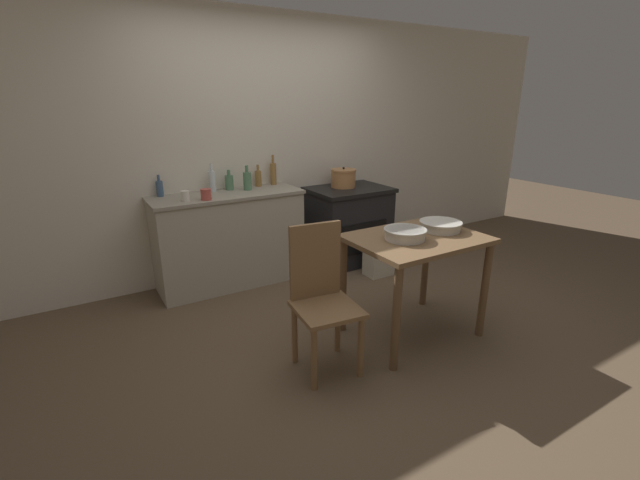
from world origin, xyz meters
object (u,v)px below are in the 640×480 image
Objects in this scene: mixing_bowl_small at (441,225)px; bottle_left at (229,182)px; chair at (322,295)px; bottle_center_left at (258,178)px; bottle_center at (160,188)px; bottle_center_right at (273,173)px; cup_mid_right at (206,194)px; work_table at (416,253)px; stock_pot at (343,178)px; bottle_far_left at (247,181)px; cup_right at (185,196)px; flour_sack at (379,260)px; stove at (348,224)px; bottle_mid_left at (212,181)px; mixing_bowl_large at (405,233)px.

bottle_left reaches higher than mixing_bowl_small.
bottle_center_left is at bearing 85.73° from chair.
bottle_center is 0.65× the size of bottle_center_right.
work_table is at bearing -53.19° from cup_mid_right.
stock_pot is (1.25, 1.61, 0.41)m from chair.
bottle_far_left is (-0.63, 1.68, 0.34)m from work_table.
bottle_center is 2.04× the size of cup_mid_right.
work_table is at bearing 5.71° from chair.
cup_right is at bearing -150.92° from bottle_left.
bottle_far_left is at bearing 150.89° from flour_sack.
work_table is at bearing -107.06° from stove.
stock_pot is 1.15× the size of bottle_far_left.
cup_right is (-1.71, -0.11, 0.02)m from stock_pot.
bottle_center is at bearing 176.88° from bottle_left.
bottle_mid_left is at bearing -178.53° from bottle_center_right.
stove is at bearing -9.98° from bottle_left.
flour_sack is 2.00m from cup_right.
bottle_center is (-0.48, 0.03, -0.03)m from bottle_mid_left.
mixing_bowl_large is 1.82m from bottle_center_right.
mixing_bowl_small is 1.34× the size of bottle_far_left.
bottle_center reaches higher than mixing_bowl_large.
mixing_bowl_small is at bearing -103.86° from flour_sack.
bottle_left is at bearing 150.07° from flour_sack.
bottle_far_left is at bearing 118.41° from mixing_bowl_small.
mixing_bowl_small is 1.92m from bottle_center_left.
bottle_center_left is at bearing 2.61° from bottle_left.
work_table is 3.63× the size of bottle_mid_left.
bottle_center is at bearing 179.37° from bottle_center_right.
mixing_bowl_large is at bearing -109.26° from stock_pot.
flour_sack is 2.23m from bottle_center.
bottle_center is (-0.95, 0.02, -0.01)m from bottle_center_left.
bottle_left reaches higher than cup_right.
bottle_mid_left is (-1.45, 0.75, 0.85)m from flour_sack.
chair is 1.88m from bottle_center_left.
bottle_far_left is 2.50× the size of cup_mid_right.
stock_pot is at bearing 58.60° from chair.
cup_right is (-0.64, -0.17, -0.05)m from bottle_far_left.
chair is 5.06× the size of bottle_left.
bottle_mid_left is at bearing 40.36° from cup_right.
chair is 5.02× the size of bottle_center.
mixing_bowl_large is (-0.12, -0.00, 0.17)m from work_table.
stove is 4.38× the size of bottle_left.
stock_pot is 3.05× the size of cup_right.
cup_right reaches higher than chair.
bottle_center_right reaches higher than work_table.
mixing_bowl_small is at bearing -72.58° from bottle_center_right.
stock_pot is 1.04× the size of bottle_mid_left.
bottle_center_right is at bearing 16.97° from cup_right.
flour_sack is 1.61× the size of bottle_center.
stove is at bearing 56.84° from chair.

